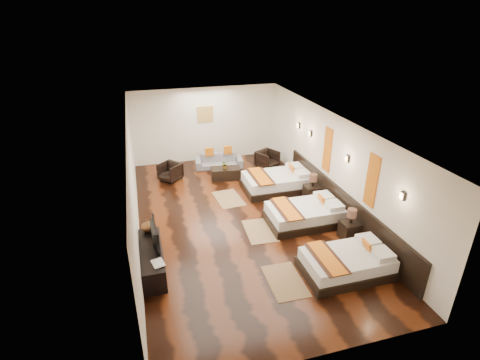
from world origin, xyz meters
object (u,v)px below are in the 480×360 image
object	(u,v)px
bed_far	(277,182)
nightstand_a	(350,229)
tv	(151,235)
tv_console	(152,259)
armchair_right	(267,159)
nightstand_b	(312,191)
bed_mid	(305,214)
armchair_left	(170,172)
sofa	(219,161)
coffee_table	(226,173)
figurine	(148,225)
table_plant	(225,164)
bed_near	(347,263)
book	(153,265)

from	to	relation	value
bed_far	nightstand_a	bearing A→B (deg)	-76.75
nightstand_a	tv	xyz separation A→B (m)	(-4.90, 0.27, 0.52)
tv_console	armchair_right	xyz separation A→B (m)	(4.50, 4.89, 0.05)
nightstand_a	nightstand_b	size ratio (longest dim) A/B	0.98
bed_mid	armchair_left	bearing A→B (deg)	130.50
armchair_left	sofa	bearing A→B (deg)	66.88
nightstand_a	tv_console	world-z (taller)	nightstand_a
sofa	coffee_table	distance (m)	1.05
figurine	sofa	distance (m)	5.42
table_plant	sofa	bearing A→B (deg)	88.84
armchair_right	bed_near	bearing A→B (deg)	-122.21
nightstand_a	tv	bearing A→B (deg)	176.81
bed_near	table_plant	distance (m)	5.79
bed_mid	armchair_left	world-z (taller)	bed_mid
bed_near	coffee_table	xyz separation A→B (m)	(-1.42, 5.63, -0.06)
figurine	bed_near	bearing A→B (deg)	-26.05
tv_console	figurine	world-z (taller)	figurine
nightstand_b	tv_console	distance (m)	5.36
table_plant	nightstand_a	bearing A→B (deg)	-63.67
coffee_table	table_plant	size ratio (longest dim) A/B	3.32
bed_far	bed_mid	bearing A→B (deg)	-90.04
nightstand_b	book	size ratio (longest dim) A/B	2.76
sofa	book	bearing A→B (deg)	-107.20
nightstand_b	armchair_left	size ratio (longest dim) A/B	1.31
nightstand_a	armchair_right	bearing A→B (deg)	95.08
nightstand_a	book	distance (m)	4.98
tv	armchair_right	bearing A→B (deg)	-45.90
sofa	nightstand_a	bearing A→B (deg)	-60.86
nightstand_a	armchair_right	distance (m)	5.03
nightstand_b	tv	world-z (taller)	tv
bed_far	armchair_right	distance (m)	1.86
bed_near	armchair_left	world-z (taller)	bed_near
tv	sofa	size ratio (longest dim) A/B	0.55
bed_far	coffee_table	size ratio (longest dim) A/B	2.16
tv_console	armchair_right	size ratio (longest dim) A/B	2.53
book	bed_far	bearing A→B (deg)	41.07
figurine	sofa	size ratio (longest dim) A/B	0.19
nightstand_a	armchair_right	xyz separation A→B (m)	(-0.45, 5.01, 0.02)
tv_console	sofa	bearing A→B (deg)	62.75
tv_console	nightstand_a	bearing A→B (deg)	-1.44
tv	figurine	bearing A→B (deg)	2.01
coffee_table	armchair_left	bearing A→B (deg)	167.20
sofa	coffee_table	size ratio (longest dim) A/B	1.73
bed_near	armchair_right	size ratio (longest dim) A/B	2.77
nightstand_a	armchair_left	distance (m)	6.33
coffee_table	table_plant	xyz separation A→B (m)	(-0.02, -0.03, 0.35)
bed_far	tv_console	size ratio (longest dim) A/B	1.20
figurine	bed_mid	bearing A→B (deg)	2.25
book	bed_mid	bearing A→B (deg)	20.01
bed_near	book	world-z (taller)	bed_near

